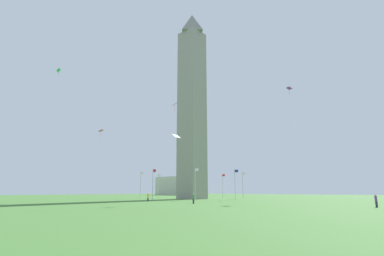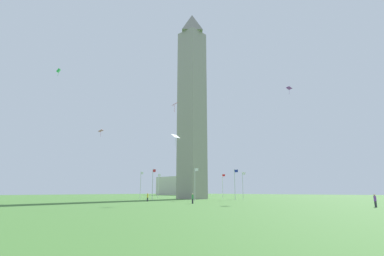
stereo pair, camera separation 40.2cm
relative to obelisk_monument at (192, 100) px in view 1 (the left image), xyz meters
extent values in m
plane|color=#3D6B2D|center=(0.00, 0.00, -28.53)|extent=(260.00, 260.00, 0.00)
cube|color=gray|center=(0.00, 0.00, -3.42)|extent=(6.28, 6.28, 50.21)
pyramid|color=gray|center=(0.00, 0.00, 25.11)|extent=(6.28, 6.28, 6.85)
cylinder|color=silver|center=(14.32, 0.00, -24.79)|extent=(0.14, 0.14, 7.48)
cube|color=#1E2D99|center=(14.87, 0.00, -21.50)|extent=(1.00, 0.03, 0.64)
cylinder|color=silver|center=(10.12, 10.12, -24.79)|extent=(0.14, 0.14, 7.48)
cube|color=white|center=(10.67, 10.12, -21.50)|extent=(1.00, 0.03, 0.64)
cylinder|color=silver|center=(0.00, 14.32, -24.79)|extent=(0.14, 0.14, 7.48)
cube|color=red|center=(0.55, 14.32, -21.50)|extent=(1.00, 0.03, 0.64)
cylinder|color=silver|center=(-10.12, 10.12, -24.79)|extent=(0.14, 0.14, 7.48)
cube|color=red|center=(-9.57, 10.12, -21.50)|extent=(1.00, 0.03, 0.64)
cylinder|color=silver|center=(-14.32, 0.00, -24.79)|extent=(0.14, 0.14, 7.48)
cube|color=white|center=(-13.77, 0.00, -21.50)|extent=(1.00, 0.03, 0.64)
cylinder|color=silver|center=(-10.12, -10.12, -24.79)|extent=(0.14, 0.14, 7.48)
cube|color=white|center=(-9.57, -10.12, -21.50)|extent=(1.00, 0.03, 0.64)
cylinder|color=silver|center=(0.00, -14.32, -24.79)|extent=(0.14, 0.14, 7.48)
cube|color=red|center=(0.55, -14.32, -21.50)|extent=(1.00, 0.03, 0.64)
cylinder|color=silver|center=(10.12, -10.12, -24.79)|extent=(0.14, 0.14, 7.48)
cube|color=white|center=(10.67, -10.12, -21.50)|extent=(1.00, 0.03, 0.64)
cylinder|color=#2D2D38|center=(46.56, -13.93, -28.13)|extent=(0.29, 0.29, 0.80)
cylinder|color=purple|center=(46.56, -13.93, -27.37)|extent=(0.32, 0.32, 0.71)
sphere|color=tan|center=(46.56, -13.93, -26.90)|extent=(0.24, 0.24, 0.24)
cylinder|color=#2D2D38|center=(20.58, -22.42, -28.13)|extent=(0.29, 0.29, 0.80)
cylinder|color=#388C47|center=(20.58, -22.42, -27.36)|extent=(0.32, 0.32, 0.73)
sphere|color=beige|center=(20.58, -22.42, -26.88)|extent=(0.24, 0.24, 0.24)
cylinder|color=#2D2D38|center=(6.01, -20.60, -28.13)|extent=(0.29, 0.29, 0.80)
cylinder|color=yellow|center=(6.01, -20.60, -27.37)|extent=(0.32, 0.32, 0.71)
sphere|color=beige|center=(6.01, -20.60, -26.90)|extent=(0.24, 0.24, 0.24)
cube|color=red|center=(3.51, -10.58, -4.26)|extent=(1.87, 1.74, 0.84)
cylinder|color=maroon|center=(3.51, -10.58, -5.45)|extent=(0.04, 0.04, 1.79)
cube|color=pink|center=(-3.66, -27.02, -12.85)|extent=(1.31, 1.34, 0.44)
cylinder|color=#A44A79|center=(-3.66, -27.02, -13.65)|extent=(0.04, 0.04, 1.21)
cube|color=white|center=(18.99, -25.22, -16.74)|extent=(1.18, 1.39, 0.78)
cylinder|color=#A7A7A7|center=(18.99, -25.22, -17.81)|extent=(0.04, 0.04, 1.60)
cube|color=purple|center=(26.77, 7.38, -0.71)|extent=(1.49, 1.44, 0.44)
cylinder|color=#67278E|center=(26.77, 7.38, -1.66)|extent=(0.04, 0.04, 1.43)
cube|color=green|center=(-7.83, -36.14, 0.18)|extent=(0.85, 0.94, 0.97)
cylinder|color=#208035|center=(-7.83, -36.14, -0.57)|extent=(0.04, 0.04, 1.13)
cube|color=beige|center=(-60.48, 56.69, -23.54)|extent=(26.03, 13.46, 9.99)
camera|label=1|loc=(55.14, -61.08, -26.36)|focal=27.05mm
camera|label=2|loc=(55.44, -60.81, -26.36)|focal=27.05mm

